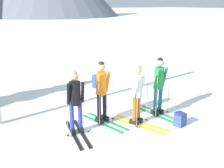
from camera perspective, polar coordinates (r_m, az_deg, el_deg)
The scene contains 6 objects.
ground_plane at distance 7.41m, azimuth 1.59°, elevation -8.53°, with size 400.00×400.00×0.00m, color white.
skier_in_black at distance 6.55m, azimuth -8.23°, elevation -3.26°, with size 0.61×1.65×1.69m.
skier_in_orange at distance 7.08m, azimuth -2.39°, elevation -0.98°, with size 0.69×1.64×1.78m.
skier_in_white at distance 7.01m, azimuth 5.67°, elevation -1.89°, with size 0.93×1.70×1.71m.
skier_in_green at distance 7.70m, azimuth 10.45°, elevation 0.04°, with size 0.61×1.68×1.77m.
backpack_on_snow_front at distance 7.40m, azimuth 14.98°, elevation -7.61°, with size 0.37×0.31×0.38m.
Camera 1 is at (-3.72, -5.53, 3.24)m, focal length 40.94 mm.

